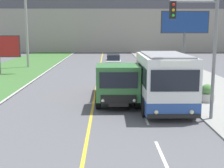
% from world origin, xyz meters
% --- Properties ---
extents(city_bus, '(2.72, 5.53, 3.10)m').
position_xyz_m(city_bus, '(3.96, 14.06, 1.57)').
color(city_bus, white).
rests_on(city_bus, ground_plane).
extents(dump_truck, '(2.49, 7.00, 2.44)m').
position_xyz_m(dump_truck, '(1.43, 15.51, 1.23)').
color(dump_truck, black).
rests_on(dump_truck, ground_plane).
extents(car_distant, '(1.80, 4.30, 1.45)m').
position_xyz_m(car_distant, '(1.59, 35.17, 0.69)').
color(car_distant, silver).
rests_on(car_distant, ground_plane).
extents(utility_pole_far, '(1.80, 0.28, 10.50)m').
position_xyz_m(utility_pole_far, '(-8.61, 34.52, 5.30)').
color(utility_pole_far, '#9E9E99').
rests_on(utility_pole_far, ground_plane).
extents(traffic_light_mast, '(2.28, 0.32, 6.08)m').
position_xyz_m(traffic_light_mast, '(5.30, 11.99, 3.86)').
color(traffic_light_mast, slate).
rests_on(traffic_light_mast, ground_plane).
extents(billboard_large, '(4.77, 0.24, 6.26)m').
position_xyz_m(billboard_large, '(8.58, 28.63, 4.87)').
color(billboard_large, '#59595B').
rests_on(billboard_large, ground_plane).
extents(planter_round_second, '(0.88, 0.88, 1.10)m').
position_xyz_m(planter_round_second, '(6.87, 15.59, 0.56)').
color(planter_round_second, '#B7B2A8').
rests_on(planter_round_second, sidewalk_right).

